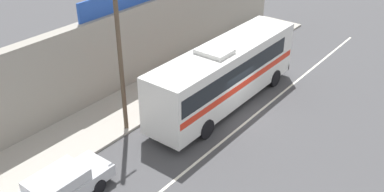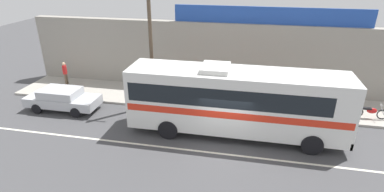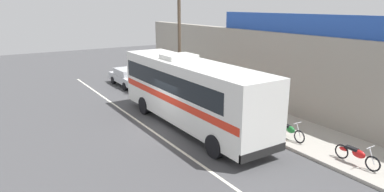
{
  "view_description": "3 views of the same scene",
  "coord_description": "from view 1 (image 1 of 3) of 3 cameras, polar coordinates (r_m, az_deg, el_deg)",
  "views": [
    {
      "loc": [
        -17.59,
        -10.47,
        12.59
      ],
      "look_at": [
        -2.14,
        1.58,
        1.53
      ],
      "focal_mm": 40.38,
      "sensor_mm": 36.0,
      "label": 1
    },
    {
      "loc": [
        1.05,
        -13.14,
        8.51
      ],
      "look_at": [
        -2.13,
        2.36,
        1.51
      ],
      "focal_mm": 28.42,
      "sensor_mm": 36.0,
      "label": 2
    },
    {
      "loc": [
        14.78,
        -7.86,
        6.37
      ],
      "look_at": [
        0.39,
        1.37,
        1.68
      ],
      "focal_mm": 31.2,
      "sensor_mm": 36.0,
      "label": 3
    }
  ],
  "objects": [
    {
      "name": "utility_pole",
      "position": [
        20.7,
        -9.55,
        6.02
      ],
      "size": [
        1.6,
        0.22,
        8.46
      ],
      "color": "brown",
      "rests_on": "sidewalk_slab"
    },
    {
      "name": "motorcycle_blue",
      "position": [
        34.07,
        10.15,
        8.3
      ],
      "size": [
        1.92,
        0.56,
        0.94
      ],
      "color": "black",
      "rests_on": "sidewalk_slab"
    },
    {
      "name": "ground_plane",
      "position": [
        24.03,
        6.12,
        -2.35
      ],
      "size": [
        70.0,
        70.0,
        0.0
      ],
      "primitive_type": "plane",
      "color": "#444447"
    },
    {
      "name": "sidewalk_slab",
      "position": [
        26.68,
        -3.31,
        1.39
      ],
      "size": [
        30.0,
        3.6,
        0.14
      ],
      "primitive_type": "cube",
      "color": "#A8A399",
      "rests_on": "ground_plane"
    },
    {
      "name": "motorcycle_red",
      "position": [
        29.21,
        4.28,
        5.04
      ],
      "size": [
        1.88,
        0.56,
        0.94
      ],
      "color": "black",
      "rests_on": "sidewalk_slab"
    },
    {
      "name": "motorcycle_purple",
      "position": [
        31.91,
        7.37,
        7.05
      ],
      "size": [
        1.95,
        0.56,
        0.94
      ],
      "color": "black",
      "rests_on": "sidewalk_slab"
    },
    {
      "name": "road_center_stripe",
      "position": [
        23.69,
        7.75,
        -2.96
      ],
      "size": [
        30.0,
        0.14,
        0.01
      ],
      "primitive_type": "cube",
      "color": "silver",
      "rests_on": "ground_plane"
    },
    {
      "name": "storefront_facade",
      "position": [
        27.03,
        -6.93,
        7.07
      ],
      "size": [
        30.0,
        0.7,
        4.8
      ],
      "primitive_type": "cube",
      "color": "gray",
      "rests_on": "ground_plane"
    },
    {
      "name": "parked_car",
      "position": [
        18.73,
        -17.08,
        -11.4
      ],
      "size": [
        4.48,
        1.84,
        1.37
      ],
      "color": "#B7BABF",
      "rests_on": "ground_plane"
    },
    {
      "name": "intercity_bus",
      "position": [
        23.85,
        4.32,
        3.16
      ],
      "size": [
        11.15,
        2.6,
        3.78
      ],
      "color": "silver",
      "rests_on": "ground_plane"
    }
  ]
}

